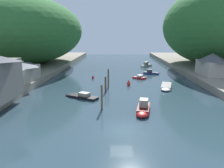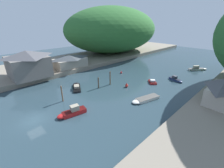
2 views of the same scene
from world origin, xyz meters
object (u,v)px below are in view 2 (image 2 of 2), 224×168
Objects in this scene: person_by_boathouse at (37,72)px; boathouse_shed at (70,61)px; boat_navy_launch at (198,69)px; boat_red_skiff at (77,87)px; waterfront_building at (28,63)px; boat_moored_right at (152,81)px; boat_yellow_tender at (176,79)px; channel_buoy_near at (127,85)px; boat_far_upstream at (145,99)px; person_on_quay at (81,64)px; right_bank_cottage at (224,90)px; channel_buoy_far at (121,72)px; boat_far_right_bank at (72,112)px.

boathouse_shed is at bearing 22.28° from person_by_boathouse.
boat_red_skiff is at bearing -75.02° from boat_navy_launch.
waterfront_building is 2.74× the size of boat_moored_right.
boat_moored_right is (-4.80, -20.34, -0.20)m from boat_navy_launch.
boat_navy_launch is at bearing 30.79° from boat_moored_right.
boat_yellow_tender reaches higher than boat_moored_right.
boathouse_shed is at bearing -171.61° from channel_buoy_near.
boat_far_upstream is (-0.46, -30.16, -0.19)m from boat_navy_launch.
person_on_quay reaches higher than boat_red_skiff.
channel_buoy_near is (-2.73, -7.34, 0.18)m from boat_moored_right.
boat_far_upstream is (-11.49, -7.42, -3.55)m from right_bank_cottage.
boat_navy_launch is at bearing 53.39° from channel_buoy_far.
waterfront_building is at bearing 177.51° from boat_moored_right.
channel_buoy_far is (-15.09, 9.22, 0.04)m from boat_far_upstream.
boat_navy_launch is at bearing -17.31° from person_by_boathouse.
boat_far_upstream is at bearing -19.32° from channel_buoy_near.
person_by_boathouse is (-12.17, -4.67, 2.02)m from boat_red_skiff.
person_on_quay is (-25.96, 1.54, 2.03)m from boat_far_upstream.
boat_yellow_tender reaches higher than channel_buoy_near.
person_by_boathouse is at bearing -85.76° from boat_navy_launch.
person_on_quay is at bearing 81.11° from boat_red_skiff.
boat_yellow_tender is (28.19, 16.20, -2.96)m from boathouse_shed.
person_on_quay is (-26.42, -28.62, 1.84)m from boat_navy_launch.
boat_far_right_bank is at bearing -1.32° from waterfront_building.
waterfront_building is 0.94× the size of boathouse_shed.
person_by_boathouse is at bearing 5.27° from boat_far_right_bank.
boat_red_skiff is 3.63× the size of person_on_quay.
boat_far_right_bank is 44.18m from boat_navy_launch.
boathouse_shed is at bearing 94.51° from boat_red_skiff.
channel_buoy_near is at bearing -66.40° from person_on_quay.
channel_buoy_far is at bearing 36.31° from boathouse_shed.
channel_buoy_near is at bearing -165.08° from right_bank_cottage.
person_by_boathouse is at bearing 140.10° from boat_red_skiff.
person_on_quay is (-25.56, -13.97, 1.92)m from boat_yellow_tender.
boathouse_shed is 2.43× the size of boat_yellow_tender.
right_bank_cottage reaches higher than person_on_quay.
channel_buoy_near is (-1.07, 16.02, -0.05)m from boat_far_right_bank.
boat_moored_right reaches higher than boat_far_upstream.
boat_navy_launch is at bearing -76.25° from boat_far_upstream.
right_bank_cottage is 26.87m from channel_buoy_far.
right_bank_cottage is at bearing -25.96° from boat_navy_launch.
person_on_quay is (-19.96, 15.08, 1.80)m from boat_far_right_bank.
boat_far_right_bank reaches higher than boat_far_upstream.
right_bank_cottage is 37.94m from person_on_quay.
boat_moored_right is at bearing 171.38° from right_bank_cottage.
waterfront_building reaches higher than boat_moored_right.
boat_navy_launch is 1.56× the size of boat_moored_right.
boat_yellow_tender is 26.82m from boat_red_skiff.
right_bank_cottage is 1.59× the size of boat_far_right_bank.
boat_moored_right is at bearing -65.10° from boat_navy_launch.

